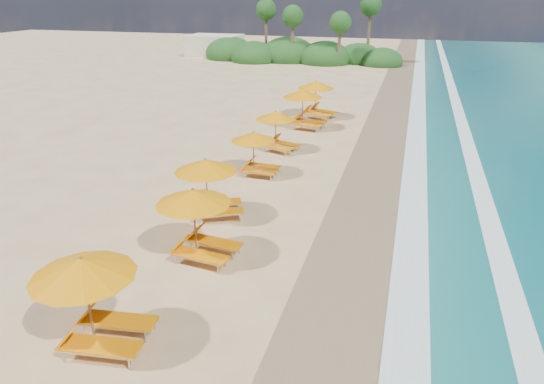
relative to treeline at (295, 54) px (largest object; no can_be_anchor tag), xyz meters
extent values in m
plane|color=#DAB980|center=(9.94, -45.51, -1.00)|extent=(160.00, 160.00, 0.00)
cube|color=olive|center=(13.94, -45.51, -0.99)|extent=(4.00, 160.00, 0.01)
cube|color=white|center=(15.44, -45.51, -0.97)|extent=(1.20, 160.00, 0.01)
cube|color=white|center=(18.44, -45.51, -0.97)|extent=(0.80, 160.00, 0.01)
cylinder|color=olive|center=(7.52, -54.04, 0.28)|extent=(0.06, 0.06, 2.56)
cone|color=orange|center=(7.52, -54.04, 1.35)|extent=(2.94, 2.94, 0.51)
sphere|color=olive|center=(7.52, -54.04, 1.63)|extent=(0.09, 0.09, 0.09)
cylinder|color=olive|center=(8.22, -49.09, 0.24)|extent=(0.06, 0.06, 2.48)
cone|color=orange|center=(8.22, -49.09, 1.28)|extent=(2.85, 2.85, 0.50)
sphere|color=olive|center=(8.22, -49.09, 1.55)|extent=(0.09, 0.09, 0.09)
cylinder|color=olive|center=(7.35, -46.00, 0.22)|extent=(0.06, 0.06, 2.44)
cone|color=orange|center=(7.35, -46.00, 1.24)|extent=(3.33, 3.33, 0.49)
sphere|color=olive|center=(7.35, -46.00, 1.51)|extent=(0.09, 0.09, 0.09)
cylinder|color=olive|center=(7.62, -40.76, 0.08)|extent=(0.05, 0.05, 2.16)
cone|color=orange|center=(7.62, -40.76, 0.98)|extent=(2.28, 2.28, 0.43)
sphere|color=olive|center=(7.62, -40.76, 1.22)|extent=(0.08, 0.08, 0.08)
cylinder|color=olive|center=(7.59, -36.60, 0.12)|extent=(0.06, 0.06, 2.24)
cone|color=orange|center=(7.59, -36.60, 1.05)|extent=(2.95, 2.95, 0.45)
sphere|color=olive|center=(7.59, -36.60, 1.30)|extent=(0.08, 0.08, 0.08)
cylinder|color=olive|center=(7.99, -31.45, 0.28)|extent=(0.06, 0.06, 2.55)
cone|color=orange|center=(7.99, -31.45, 1.34)|extent=(3.01, 3.01, 0.51)
sphere|color=olive|center=(7.99, -31.45, 1.62)|extent=(0.09, 0.09, 0.09)
cylinder|color=olive|center=(8.24, -28.28, 0.29)|extent=(0.06, 0.06, 2.57)
cone|color=orange|center=(8.24, -28.28, 1.36)|extent=(3.37, 3.37, 0.52)
sphere|color=olive|center=(8.24, -28.28, 1.64)|extent=(0.09, 0.09, 0.09)
ellipsoid|color=#163D14|center=(3.94, -0.51, -0.37)|extent=(6.40, 6.40, 4.16)
ellipsoid|color=#163D14|center=(-1.06, 0.49, -0.29)|extent=(7.20, 7.20, 4.68)
ellipsoid|color=#163D14|center=(-5.06, -1.51, -0.41)|extent=(6.00, 6.00, 3.90)
ellipsoid|color=#163D14|center=(7.94, 1.49, -0.45)|extent=(5.60, 5.60, 3.64)
ellipsoid|color=#163D14|center=(-9.06, 0.49, -0.35)|extent=(6.60, 6.60, 4.29)
ellipsoid|color=#163D14|center=(10.94, -0.51, -0.51)|extent=(5.00, 5.00, 3.25)
cylinder|color=brown|center=(5.94, -2.51, 1.50)|extent=(0.36, 0.36, 5.00)
sphere|color=#163D14|center=(5.94, -2.51, 4.00)|extent=(2.60, 2.60, 2.60)
cylinder|color=brown|center=(-0.06, -1.51, 1.80)|extent=(0.36, 0.36, 5.60)
sphere|color=#163D14|center=(-0.06, -1.51, 4.60)|extent=(2.60, 2.60, 2.60)
cylinder|color=brown|center=(-4.06, 0.49, 2.10)|extent=(0.36, 0.36, 6.20)
sphere|color=#163D14|center=(-4.06, 0.49, 5.20)|extent=(2.60, 2.60, 2.60)
cylinder|color=brown|center=(8.94, 1.49, 2.40)|extent=(0.36, 0.36, 6.80)
sphere|color=#163D14|center=(8.94, 1.49, 5.80)|extent=(2.60, 2.60, 2.60)
cube|color=beige|center=(-12.06, 2.49, 0.40)|extent=(7.00, 5.00, 2.80)
camera|label=1|loc=(14.87, -62.70, 7.68)|focal=32.22mm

